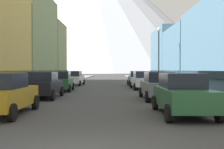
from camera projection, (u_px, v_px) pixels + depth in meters
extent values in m
cube|color=gray|center=(64.00, 83.00, 40.53)|extent=(2.50, 100.00, 0.15)
cube|color=gray|center=(150.00, 83.00, 40.50)|extent=(2.50, 100.00, 0.15)
cube|color=#8C9966|center=(10.00, 39.00, 35.95)|extent=(9.73, 13.47, 11.80)
cube|color=#3F442D|center=(11.00, 72.00, 36.02)|extent=(10.03, 13.47, 0.50)
cube|color=#8C9966|center=(38.00, 52.00, 47.26)|extent=(8.61, 8.19, 9.81)
cube|color=#3F442D|center=(38.00, 72.00, 47.32)|extent=(8.91, 8.19, 0.50)
cube|color=slate|center=(203.00, 57.00, 32.23)|extent=(7.63, 9.70, 6.83)
cube|color=#22333F|center=(203.00, 73.00, 32.26)|extent=(7.93, 9.70, 0.50)
cube|color=slate|center=(179.00, 56.00, 42.68)|extent=(6.96, 10.98, 8.08)
cube|color=#22333F|center=(179.00, 72.00, 42.72)|extent=(7.26, 10.98, 0.50)
cube|color=#B28419|center=(4.00, 97.00, 11.91)|extent=(1.89, 4.42, 0.80)
cube|color=#1E232D|center=(2.00, 81.00, 11.64)|extent=(1.63, 2.22, 0.64)
cylinder|color=black|center=(36.00, 102.00, 13.57)|extent=(0.23, 0.68, 0.68)
cylinder|color=black|center=(13.00, 113.00, 10.27)|extent=(0.23, 0.68, 0.68)
cube|color=black|center=(45.00, 87.00, 18.93)|extent=(1.88, 4.42, 0.80)
cube|color=#1E232D|center=(44.00, 77.00, 18.66)|extent=(1.62, 2.21, 0.64)
cylinder|color=black|center=(37.00, 91.00, 20.58)|extent=(0.23, 0.68, 0.68)
cylinder|color=black|center=(62.00, 91.00, 20.59)|extent=(0.23, 0.68, 0.68)
cylinder|color=black|center=(23.00, 95.00, 17.28)|extent=(0.23, 0.68, 0.68)
cylinder|color=black|center=(53.00, 95.00, 17.29)|extent=(0.23, 0.68, 0.68)
cube|color=#265933|center=(62.00, 83.00, 25.26)|extent=(2.04, 4.48, 0.80)
cube|color=#1E232D|center=(61.00, 75.00, 25.00)|extent=(1.70, 2.27, 0.64)
cylinder|color=black|center=(54.00, 86.00, 26.87)|extent=(0.25, 0.69, 0.68)
cylinder|color=black|center=(74.00, 86.00, 26.95)|extent=(0.25, 0.69, 0.68)
cylinder|color=black|center=(48.00, 88.00, 23.58)|extent=(0.25, 0.69, 0.68)
cylinder|color=black|center=(70.00, 88.00, 23.66)|extent=(0.25, 0.69, 0.68)
cube|color=silver|center=(75.00, 79.00, 34.27)|extent=(2.02, 4.47, 0.80)
cube|color=#1E232D|center=(75.00, 74.00, 34.01)|extent=(1.69, 2.26, 0.64)
cylinder|color=black|center=(70.00, 82.00, 35.97)|extent=(0.25, 0.69, 0.68)
cylinder|color=black|center=(84.00, 82.00, 35.89)|extent=(0.25, 0.69, 0.68)
cylinder|color=black|center=(65.00, 83.00, 32.67)|extent=(0.25, 0.69, 0.68)
cylinder|color=black|center=(80.00, 83.00, 32.59)|extent=(0.25, 0.69, 0.68)
cube|color=#265933|center=(184.00, 98.00, 11.73)|extent=(1.86, 4.41, 0.80)
cube|color=#1E232D|center=(182.00, 80.00, 11.97)|extent=(1.61, 2.21, 0.64)
cylinder|color=black|center=(220.00, 113.00, 10.09)|extent=(0.22, 0.68, 0.68)
cylinder|color=black|center=(169.00, 113.00, 10.10)|extent=(0.22, 0.68, 0.68)
cylinder|color=black|center=(194.00, 103.00, 13.38)|extent=(0.22, 0.68, 0.68)
cylinder|color=black|center=(156.00, 103.00, 13.40)|extent=(0.22, 0.68, 0.68)
cube|color=slate|center=(159.00, 88.00, 18.06)|extent=(1.90, 4.43, 0.80)
cube|color=#1E232D|center=(159.00, 77.00, 17.80)|extent=(1.63, 2.22, 0.64)
cylinder|color=black|center=(141.00, 92.00, 19.71)|extent=(0.23, 0.68, 0.68)
cylinder|color=black|center=(167.00, 92.00, 19.73)|extent=(0.23, 0.68, 0.68)
cylinder|color=black|center=(148.00, 97.00, 16.41)|extent=(0.23, 0.68, 0.68)
cylinder|color=black|center=(179.00, 97.00, 16.43)|extent=(0.23, 0.68, 0.68)
cube|color=silver|center=(143.00, 82.00, 27.54)|extent=(2.03, 4.48, 0.80)
cube|color=#1E232D|center=(143.00, 75.00, 27.28)|extent=(1.69, 2.27, 0.64)
cylinder|color=black|center=(132.00, 85.00, 29.16)|extent=(0.25, 0.69, 0.68)
cylinder|color=black|center=(149.00, 85.00, 29.23)|extent=(0.25, 0.69, 0.68)
cylinder|color=black|center=(136.00, 87.00, 25.86)|extent=(0.25, 0.69, 0.68)
cylinder|color=black|center=(155.00, 87.00, 25.93)|extent=(0.25, 0.69, 0.68)
cube|color=#19478C|center=(137.00, 80.00, 33.74)|extent=(1.88, 4.42, 0.80)
cube|color=#1E232D|center=(137.00, 74.00, 33.48)|extent=(1.62, 2.21, 0.64)
cylinder|color=black|center=(129.00, 82.00, 35.39)|extent=(0.23, 0.68, 0.68)
cylinder|color=black|center=(143.00, 82.00, 35.40)|extent=(0.23, 0.68, 0.68)
cylinder|color=black|center=(131.00, 84.00, 32.09)|extent=(0.23, 0.68, 0.68)
cylinder|color=black|center=(147.00, 84.00, 32.10)|extent=(0.23, 0.68, 0.68)
cylinder|color=black|center=(159.00, 60.00, 27.08)|extent=(0.12, 0.12, 5.50)
sphere|color=white|center=(159.00, 29.00, 27.03)|extent=(0.36, 0.36, 0.36)
cone|color=silver|center=(87.00, 9.00, 264.54)|extent=(252.96, 252.96, 119.52)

